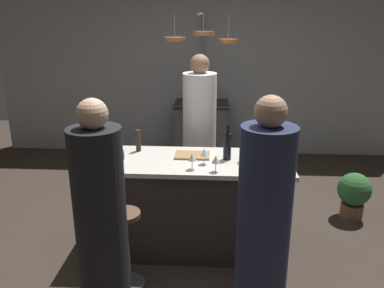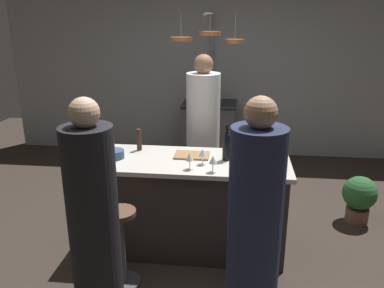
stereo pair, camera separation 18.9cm
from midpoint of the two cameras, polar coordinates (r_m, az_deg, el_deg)
ground_plane at (r=3.99m, az=1.15°, el=-14.48°), size 9.00×9.00×0.00m
back_wall at (r=6.25m, az=3.78°, el=10.40°), size 6.40×0.16×2.60m
kitchen_island at (r=3.76m, az=1.19°, el=-8.68°), size 1.80×0.72×0.90m
stove_range at (r=6.04m, az=3.41°, el=1.84°), size 0.80×0.64×0.89m
chef at (r=4.45m, az=2.80°, el=0.70°), size 0.37×0.37×1.75m
bar_stool_right at (r=3.26m, az=10.34°, el=-15.20°), size 0.28×0.28×0.68m
guest_right at (r=2.72m, az=10.98°, el=-12.30°), size 0.36×0.36×1.70m
bar_stool_left at (r=3.35m, az=-8.48°, el=-14.13°), size 0.28×0.28×0.68m
guest_left at (r=2.85m, az=-12.10°, el=-11.27°), size 0.35×0.35×1.67m
overhead_pot_rack at (r=5.31m, az=3.40°, el=13.18°), size 0.90×1.29×2.17m
potted_plant at (r=4.66m, az=24.09°, el=-6.96°), size 0.36×0.36×0.52m
cutting_board at (r=3.66m, az=1.47°, el=-1.64°), size 0.32×0.22×0.02m
pepper_mill at (r=3.82m, az=-6.23°, el=0.62°), size 0.05×0.05×0.21m
wine_bottle_rose at (r=3.65m, az=12.08°, el=-0.33°), size 0.07×0.07×0.31m
wine_bottle_dark at (r=3.55m, az=6.53°, el=-0.38°), size 0.07×0.07×0.33m
wine_bottle_amber at (r=3.55m, az=9.39°, el=-0.86°), size 0.07×0.07×0.29m
wine_glass_by_chef at (r=3.32m, az=1.29°, el=-2.01°), size 0.07×0.07×0.15m
wine_glass_near_right_guest at (r=3.44m, az=3.14°, el=-1.33°), size 0.07×0.07×0.15m
wine_glass_near_left_guest at (r=3.27m, az=4.71°, el=-2.39°), size 0.07×0.07×0.15m
mixing_bowl_blue at (r=3.66m, az=-9.67°, el=-1.46°), size 0.18×0.18×0.08m
mixing_bowl_wooden at (r=3.40m, az=9.85°, el=-2.95°), size 0.18×0.18×0.08m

